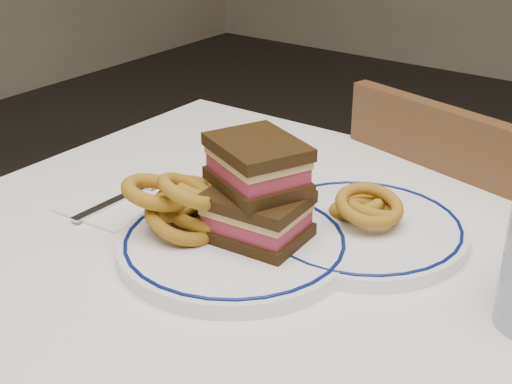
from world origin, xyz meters
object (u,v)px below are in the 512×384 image
Objects in this scene: main_plate at (235,244)px; reuben_sandwich at (257,190)px; far_plate at (361,229)px; chair_far at (470,307)px.

main_plate is 1.99× the size of reuben_sandwich.
main_plate reaches higher than far_plate.
chair_far is 0.60m from reuben_sandwich.
main_plate is 0.16m from far_plate.
chair_far is 3.02× the size of main_plate.
reuben_sandwich is at bearing 60.78° from main_plate.
chair_far is 3.22× the size of far_plate.
main_plate is at bearing -129.41° from far_plate.
far_plate is (0.10, 0.12, -0.00)m from main_plate.
reuben_sandwich reaches higher than main_plate.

